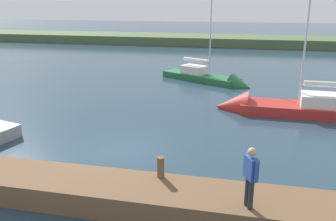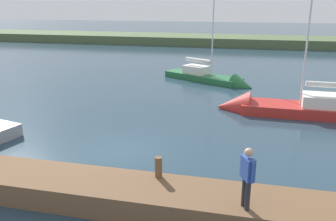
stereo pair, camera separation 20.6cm
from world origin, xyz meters
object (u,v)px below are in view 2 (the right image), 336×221
(sailboat_outer_mooring, at_px, (213,80))
(sailboat_mid_channel, at_px, (283,109))
(person_on_dock, at_px, (247,174))
(mooring_post_near, at_px, (159,167))

(sailboat_outer_mooring, xyz_separation_m, sailboat_mid_channel, (-4.92, 7.39, 0.07))
(sailboat_outer_mooring, distance_m, person_on_dock, 19.51)
(mooring_post_near, height_order, sailboat_mid_channel, sailboat_mid_channel)
(mooring_post_near, xyz_separation_m, sailboat_outer_mooring, (0.32, -18.01, -0.94))
(sailboat_outer_mooring, bearing_deg, person_on_dock, -52.41)
(sailboat_outer_mooring, bearing_deg, sailboat_mid_channel, -27.91)
(mooring_post_near, relative_size, person_on_dock, 0.39)
(mooring_post_near, height_order, person_on_dock, person_on_dock)
(sailboat_mid_channel, bearing_deg, sailboat_outer_mooring, -54.83)
(sailboat_mid_channel, bearing_deg, mooring_post_near, 68.10)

